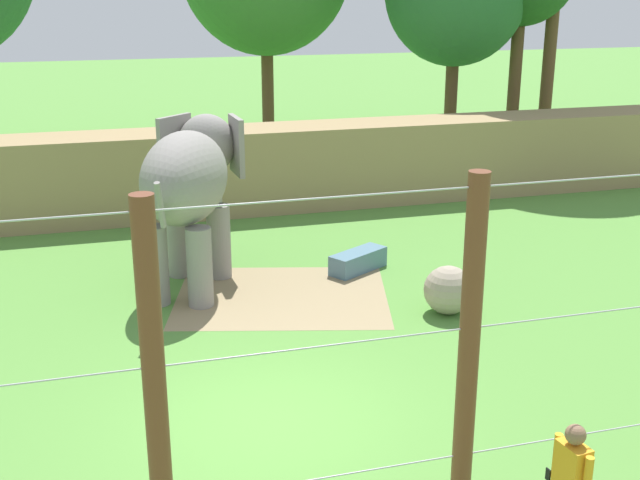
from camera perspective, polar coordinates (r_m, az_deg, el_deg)
ground_plane at (r=11.88m, az=-3.44°, el=-12.69°), size 120.00×120.00×0.00m
dirt_patch at (r=16.24m, az=-2.73°, el=-3.99°), size 4.95×4.38×0.01m
embankment_wall at (r=22.00m, az=-10.02°, el=4.67°), size 36.00×1.80×2.27m
elephant at (r=16.45m, az=-9.24°, el=4.15°), size 2.79×4.24×3.34m
enrichment_ball at (r=15.44m, az=9.10°, el=-3.53°), size 0.94×0.94×0.94m
cable_fence at (r=8.66m, az=0.08°, el=-9.28°), size 11.47×0.24×4.15m
feed_trough at (r=17.59m, az=2.72°, el=-1.50°), size 1.46×1.14×0.44m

